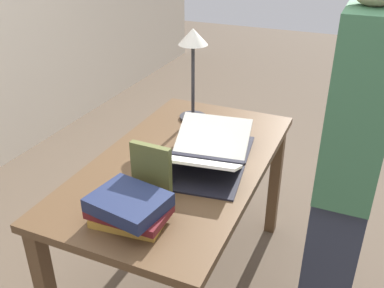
{
  "coord_description": "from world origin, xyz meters",
  "views": [
    {
      "loc": [
        -1.51,
        -0.71,
        1.72
      ],
      "look_at": [
        0.02,
        -0.04,
        0.83
      ],
      "focal_mm": 40.0,
      "sensor_mm": 36.0,
      "label": 1
    }
  ],
  "objects": [
    {
      "name": "book_standing_upright",
      "position": [
        -0.3,
        -0.01,
        0.86
      ],
      "size": [
        0.03,
        0.17,
        0.22
      ],
      "rotation": [
        0.0,
        0.0,
        -0.03
      ],
      "color": "brown",
      "rests_on": "reading_desk"
    },
    {
      "name": "reading_desk",
      "position": [
        0.0,
        0.0,
        0.64
      ],
      "size": [
        1.32,
        0.73,
        0.75
      ],
      "color": "brown",
      "rests_on": "ground_plane"
    },
    {
      "name": "coffee_mug",
      "position": [
        -0.19,
        0.0,
        0.79
      ],
      "size": [
        0.08,
        0.11,
        0.09
      ],
      "rotation": [
        0.0,
        0.0,
        4.28
      ],
      "color": "white",
      "rests_on": "reading_desk"
    },
    {
      "name": "ground_plane",
      "position": [
        0.0,
        0.0,
        0.0
      ],
      "size": [
        12.0,
        12.0,
        0.0
      ],
      "primitive_type": "plane",
      "color": "brown"
    },
    {
      "name": "book_stack_tall",
      "position": [
        -0.47,
        -0.02,
        0.81
      ],
      "size": [
        0.25,
        0.28,
        0.11
      ],
      "color": "#BC8933",
      "rests_on": "reading_desk"
    },
    {
      "name": "open_book",
      "position": [
        0.04,
        -0.11,
        0.79
      ],
      "size": [
        0.6,
        0.43,
        0.12
      ],
      "rotation": [
        0.0,
        0.0,
        0.14
      ],
      "color": "black",
      "rests_on": "reading_desk"
    },
    {
      "name": "person_reader",
      "position": [
        0.0,
        -0.7,
        0.81
      ],
      "size": [
        0.36,
        0.21,
        1.65
      ],
      "rotation": [
        0.0,
        0.0,
        3.14
      ],
      "color": "#2D3342",
      "rests_on": "ground_plane"
    },
    {
      "name": "reading_lamp",
      "position": [
        0.44,
        0.13,
        1.12
      ],
      "size": [
        0.15,
        0.15,
        0.49
      ],
      "color": "#2D2D33",
      "rests_on": "reading_desk"
    }
  ]
}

